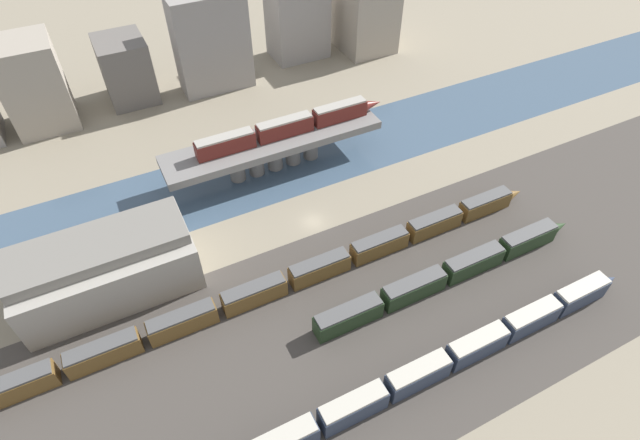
# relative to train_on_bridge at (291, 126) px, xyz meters

# --- Properties ---
(ground_plane) EXTENTS (400.00, 400.00, 0.00)m
(ground_plane) POSITION_rel_train_on_bridge_xyz_m (-4.03, -18.35, -9.27)
(ground_plane) COLOR gray
(railbed_yard) EXTENTS (280.00, 42.00, 0.01)m
(railbed_yard) POSITION_rel_train_on_bridge_xyz_m (-4.03, -42.35, -9.27)
(railbed_yard) COLOR #423D38
(railbed_yard) RESTS_ON ground
(river_water) EXTENTS (320.00, 20.85, 0.01)m
(river_water) POSITION_rel_train_on_bridge_xyz_m (-4.03, 0.00, -9.27)
(river_water) COLOR #3D5166
(river_water) RESTS_ON ground
(bridge) EXTENTS (45.56, 9.71, 7.50)m
(bridge) POSITION_rel_train_on_bridge_xyz_m (-4.03, 0.00, -3.67)
(bridge) COLOR slate
(bridge) RESTS_ON ground
(train_on_bridge) EXTENTS (41.12, 2.66, 3.63)m
(train_on_bridge) POSITION_rel_train_on_bridge_xyz_m (0.00, 0.00, 0.00)
(train_on_bridge) COLOR #5B1E19
(train_on_bridge) RESTS_ON bridge
(train_yard_near) EXTENTS (86.32, 2.78, 4.15)m
(train_yard_near) POSITION_rel_train_on_bridge_xyz_m (-9.36, -54.14, -7.23)
(train_yard_near) COLOR #2D384C
(train_yard_near) RESTS_ON ground
(train_yard_mid) EXTENTS (51.57, 2.84, 3.90)m
(train_yard_mid) POSITION_rel_train_on_bridge_xyz_m (10.40, -41.10, -7.36)
(train_yard_mid) COLOR #23381E
(train_yard_mid) RESTS_ON ground
(train_yard_far) EXTENTS (97.08, 2.73, 3.73)m
(train_yard_far) POSITION_rel_train_on_bridge_xyz_m (-13.42, -30.43, -7.43)
(train_yard_far) COLOR brown
(train_yard_far) RESTS_ON ground
(warehouse_building) EXTENTS (27.49, 14.31, 10.95)m
(warehouse_building) POSITION_rel_train_on_bridge_xyz_m (-40.55, -17.07, -4.06)
(warehouse_building) COLOR #9E998E
(warehouse_building) RESTS_ON ground
(city_block_left) EXTENTS (12.98, 13.48, 20.00)m
(city_block_left) POSITION_rel_train_on_bridge_xyz_m (-45.06, 39.32, 0.73)
(city_block_left) COLOR gray
(city_block_left) RESTS_ON ground
(city_block_center) EXTENTS (11.14, 13.33, 15.09)m
(city_block_center) POSITION_rel_train_on_bridge_xyz_m (-24.92, 41.91, -1.72)
(city_block_center) COLOR #605B56
(city_block_center) RESTS_ON ground
(city_block_right) EXTENTS (17.82, 8.07, 23.65)m
(city_block_right) POSITION_rel_train_on_bridge_xyz_m (-4.23, 37.27, 2.55)
(city_block_right) COLOR gray
(city_block_right) RESTS_ON ground
(city_block_far_right) EXTENTS (14.92, 11.17, 20.95)m
(city_block_far_right) POSITION_rel_train_on_bridge_xyz_m (21.74, 43.83, 1.20)
(city_block_far_right) COLOR gray
(city_block_far_right) RESTS_ON ground
(city_block_tall) EXTENTS (13.94, 15.12, 19.70)m
(city_block_tall) POSITION_rel_train_on_bridge_xyz_m (40.49, 39.23, 0.58)
(city_block_tall) COLOR gray
(city_block_tall) RESTS_ON ground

